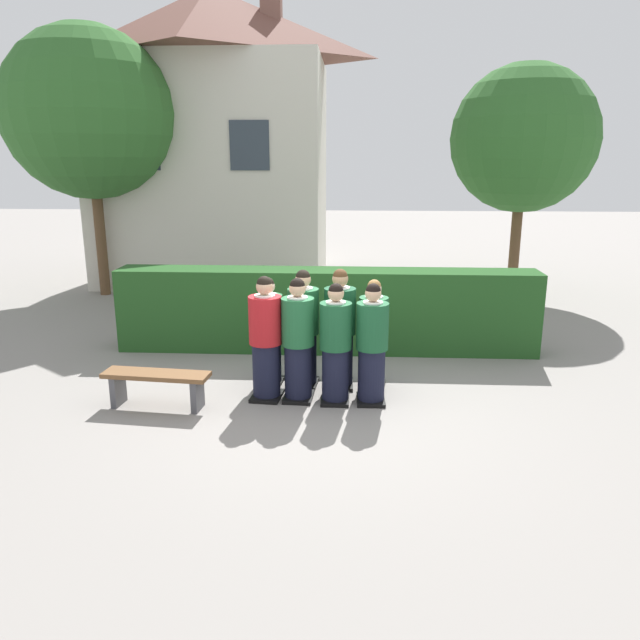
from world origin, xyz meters
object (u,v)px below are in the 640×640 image
object	(u,v)px
student_in_red_blazer	(266,341)
student_front_row_1	(298,343)
student_rear_row_0	(269,334)
student_front_row_2	(336,347)
student_rear_row_2	(340,331)
student_front_row_3	(372,347)
wooden_bench	(157,382)
student_rear_row_3	(373,337)
student_rear_row_1	(303,331)

from	to	relation	value
student_in_red_blazer	student_front_row_1	world-z (taller)	student_in_red_blazer
student_in_red_blazer	student_rear_row_0	bearing A→B (deg)	93.64
student_front_row_1	student_front_row_2	xyz separation A→B (m)	(0.50, -0.06, -0.03)
student_in_red_blazer	student_rear_row_2	size ratio (longest dim) A/B	0.99
student_front_row_3	wooden_bench	xyz separation A→B (m)	(-2.81, -0.33, -0.43)
student_rear_row_2	student_rear_row_3	world-z (taller)	student_rear_row_2
student_rear_row_1	student_rear_row_2	size ratio (longest dim) A/B	0.99
student_in_red_blazer	student_rear_row_1	world-z (taller)	student_in_red_blazer
student_front_row_1	wooden_bench	world-z (taller)	student_front_row_1
student_front_row_3	student_front_row_2	bearing A→B (deg)	-178.67
student_front_row_2	student_front_row_1	bearing A→B (deg)	173.14
student_front_row_2	student_rear_row_3	xyz separation A→B (m)	(0.51, 0.56, -0.03)
student_rear_row_1	student_rear_row_3	world-z (taller)	student_rear_row_1
student_front_row_2	student_in_red_blazer	bearing A→B (deg)	175.44
student_front_row_1	student_front_row_3	world-z (taller)	student_front_row_1
student_front_row_2	student_rear_row_1	size ratio (longest dim) A/B	0.96
student_in_red_blazer	student_front_row_1	xyz separation A→B (m)	(0.43, -0.01, -0.01)
student_rear_row_1	wooden_bench	xyz separation A→B (m)	(-1.86, -0.91, -0.46)
student_front_row_1	student_rear_row_3	world-z (taller)	student_front_row_1
student_rear_row_3	wooden_bench	distance (m)	3.00
student_front_row_3	student_in_red_blazer	bearing A→B (deg)	177.43
student_front_row_2	student_rear_row_1	distance (m)	0.76
student_in_red_blazer	student_rear_row_3	bearing A→B (deg)	18.62
student_in_red_blazer	student_rear_row_3	distance (m)	1.53
student_rear_row_1	student_front_row_1	bearing A→B (deg)	-93.28
student_in_red_blazer	student_front_row_3	bearing A→B (deg)	-2.57
student_in_red_blazer	student_front_row_3	xyz separation A→B (m)	(1.42, -0.06, -0.03)
student_rear_row_0	wooden_bench	xyz separation A→B (m)	(-1.36, -0.93, -0.40)
student_front_row_3	student_rear_row_3	distance (m)	0.55
student_front_row_1	student_rear_row_3	bearing A→B (deg)	26.34
student_front_row_3	student_rear_row_2	world-z (taller)	student_rear_row_2
student_rear_row_2	student_rear_row_3	distance (m)	0.47
student_rear_row_3	wooden_bench	size ratio (longest dim) A/B	1.10
student_front_row_2	student_rear_row_3	bearing A→B (deg)	47.79
student_front_row_2	student_rear_row_3	size ratio (longest dim) A/B	1.04
student_front_row_1	student_in_red_blazer	bearing A→B (deg)	178.12
student_front_row_1	student_rear_row_1	bearing A→B (deg)	86.72
student_rear_row_3	wooden_bench	world-z (taller)	student_rear_row_3
student_front_row_1	student_front_row_2	size ratio (longest dim) A/B	1.03
wooden_bench	student_rear_row_2	bearing A→B (deg)	20.76
student_front_row_3	student_rear_row_1	bearing A→B (deg)	148.69
student_front_row_1	student_rear_row_0	distance (m)	0.73
student_front_row_3	wooden_bench	world-z (taller)	student_front_row_3
student_front_row_2	wooden_bench	distance (m)	2.39
wooden_bench	student_front_row_3	bearing A→B (deg)	6.73
student_front_row_2	student_rear_row_0	distance (m)	1.15
student_rear_row_2	wooden_bench	world-z (taller)	student_rear_row_2
student_rear_row_2	student_rear_row_3	size ratio (longest dim) A/B	1.09
student_front_row_2	student_front_row_3	xyz separation A→B (m)	(0.48, 0.01, 0.00)
student_in_red_blazer	student_rear_row_0	xyz separation A→B (m)	(-0.03, 0.54, -0.06)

